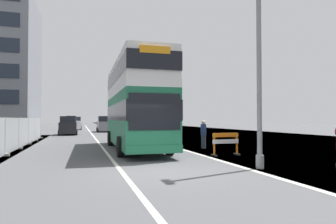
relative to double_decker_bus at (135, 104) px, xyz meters
The scene contains 11 objects.
ground 8.00m from the double_decker_bus, 88.70° to the right, with size 140.00×280.00×0.10m.
double_decker_bus is the anchor object (origin of this frame).
lamppost_foreground 8.78m from the double_decker_bus, 68.40° to the right, with size 0.29×0.70×8.56m.
roadworks_barrier 6.08m from the double_decker_bus, 48.40° to the right, with size 1.48×0.55×1.13m.
construction_site_fence 7.89m from the double_decker_bus, 150.76° to the left, with size 0.44×17.20×1.95m.
car_oncoming_near 18.74m from the double_decker_bus, 103.77° to the left, with size 2.04×4.40×2.13m.
car_receding_mid 24.57m from the double_decker_bus, 89.62° to the left, with size 2.08×4.52×2.20m.
car_receding_far 34.35m from the double_decker_bus, 96.40° to the left, with size 1.93×3.82×2.18m.
car_far_side 40.65m from the double_decker_bus, 96.66° to the left, with size 2.01×4.18×2.38m.
bare_tree_far_verge_far 38.13m from the double_decker_bus, 107.41° to the left, with size 2.28×2.87×4.16m.
pedestrian_at_kerb 4.63m from the double_decker_bus, ahead, with size 0.34×0.34×1.73m.
Camera 1 is at (-2.71, -9.87, 1.84)m, focal length 31.36 mm.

